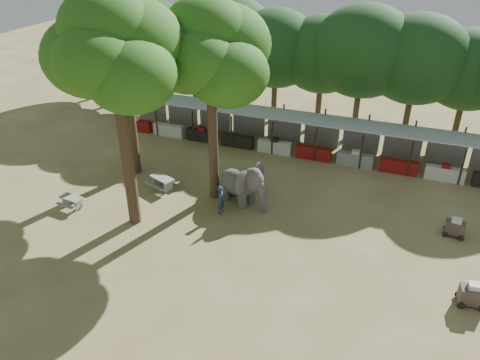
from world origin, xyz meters
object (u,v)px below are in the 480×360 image
(yard_tree_left, at_px, (121,44))
(elephant, at_px, (243,184))
(yard_tree_center, at_px, (113,51))
(picnic_table_far, at_px, (163,181))
(yard_tree_back, at_px, (209,51))
(cart_back, at_px, (455,227))
(picnic_table_near, at_px, (72,201))
(handler, at_px, (221,200))
(cart_front, at_px, (473,295))

(yard_tree_left, relative_size, elephant, 3.19)
(yard_tree_center, xyz_separation_m, picnic_table_far, (-0.17, 3.46, -8.70))
(yard_tree_back, distance_m, cart_back, 15.64)
(yard_tree_back, distance_m, picnic_table_far, 8.65)
(picnic_table_near, bearing_deg, elephant, 29.70)
(handler, height_order, picnic_table_near, handler)
(picnic_table_near, bearing_deg, cart_back, 19.57)
(yard_tree_left, distance_m, picnic_table_near, 9.43)
(picnic_table_near, xyz_separation_m, cart_front, (20.97, -0.32, 0.13))
(elephant, relative_size, picnic_table_far, 1.75)
(yard_tree_back, relative_size, picnic_table_near, 7.70)
(elephant, bearing_deg, picnic_table_far, -158.49)
(yard_tree_center, distance_m, cart_back, 19.13)
(picnic_table_near, height_order, cart_back, cart_back)
(elephant, relative_size, picnic_table_near, 2.34)
(yard_tree_back, bearing_deg, elephant, -10.45)
(picnic_table_far, height_order, cart_front, cart_front)
(yard_tree_left, relative_size, cart_front, 8.76)
(yard_tree_center, xyz_separation_m, handler, (4.25, 2.21, -8.35))
(cart_front, bearing_deg, handler, 161.05)
(cart_back, bearing_deg, yard_tree_left, -175.94)
(picnic_table_far, bearing_deg, elephant, 23.91)
(handler, distance_m, cart_back, 12.40)
(picnic_table_far, bearing_deg, cart_back, 25.80)
(handler, height_order, picnic_table_far, handler)
(elephant, bearing_deg, yard_tree_center, -124.47)
(cart_back, bearing_deg, cart_front, -78.09)
(handler, xyz_separation_m, picnic_table_near, (-8.22, -2.47, -0.42))
(yard_tree_center, xyz_separation_m, picnic_table_near, (-3.97, -0.26, -8.77))
(yard_tree_center, distance_m, cart_front, 19.08)
(cart_front, bearing_deg, yard_tree_center, 171.42)
(handler, distance_m, picnic_table_far, 4.61)
(elephant, relative_size, cart_back, 3.04)
(elephant, relative_size, handler, 2.00)
(picnic_table_far, bearing_deg, yard_tree_center, -65.18)
(cart_back, bearing_deg, yard_tree_back, -172.25)
(handler, height_order, cart_back, handler)
(elephant, xyz_separation_m, cart_back, (11.41, 0.93, -0.77))
(picnic_table_near, height_order, cart_front, cart_front)
(yard_tree_left, distance_m, cart_front, 22.13)
(elephant, height_order, picnic_table_far, elephant)
(yard_tree_left, relative_size, picnic_table_far, 5.56)
(yard_tree_center, bearing_deg, picnic_table_near, -176.18)
(picnic_table_far, bearing_deg, cart_front, 8.74)
(yard_tree_left, bearing_deg, cart_front, -15.61)
(handler, xyz_separation_m, cart_front, (12.76, -2.79, -0.30))
(cart_front, bearing_deg, picnic_table_far, 160.15)
(yard_tree_back, height_order, handler, yard_tree_back)
(yard_tree_center, bearing_deg, picnic_table_far, 92.83)
(yard_tree_back, xyz_separation_m, cart_front, (14.01, -4.59, -7.97))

